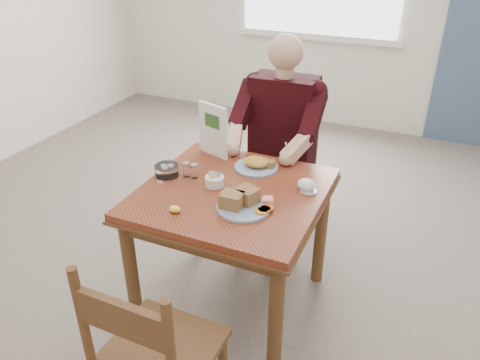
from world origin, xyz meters
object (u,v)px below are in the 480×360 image
at_px(table, 232,208).
at_px(diner, 279,130).
at_px(chair_far, 282,171).
at_px(far_plate, 257,164).
at_px(near_plate, 243,202).
at_px(chair_near, 154,358).

bearing_deg(table, diner, 90.00).
distance_m(chair_far, far_plate, 0.60).
relative_size(chair_far, far_plate, 3.73).
bearing_deg(table, far_plate, 84.44).
bearing_deg(near_plate, far_plate, 102.39).
relative_size(chair_far, near_plate, 3.30).
height_order(table, chair_near, chair_near).
bearing_deg(near_plate, chair_far, 97.11).
distance_m(diner, far_plate, 0.44).
bearing_deg(far_plate, table, -95.56).
height_order(near_plate, far_plate, near_plate).
distance_m(table, chair_near, 0.88).
bearing_deg(near_plate, diner, 97.85).
distance_m(chair_far, chair_near, 1.66).
bearing_deg(chair_near, near_plate, 85.79).
bearing_deg(chair_near, chair_far, 92.15).
bearing_deg(near_plate, chair_near, -94.21).
bearing_deg(chair_near, table, 94.13).
height_order(chair_far, chair_near, same).
height_order(table, chair_far, chair_far).
distance_m(near_plate, far_plate, 0.42).
distance_m(chair_near, near_plate, 0.79).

